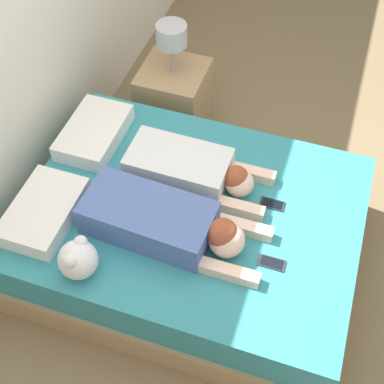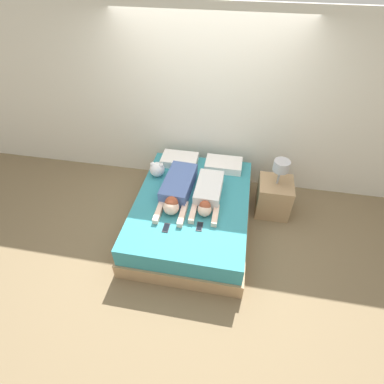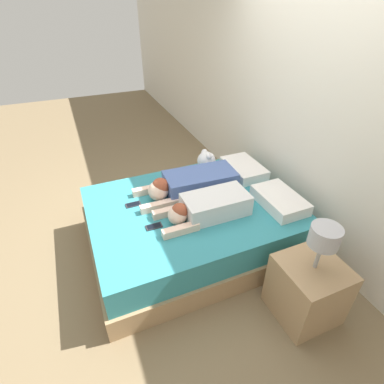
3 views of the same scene
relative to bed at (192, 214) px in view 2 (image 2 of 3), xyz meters
name	(u,v)px [view 2 (image 2 of 3)]	position (x,y,z in m)	size (l,w,h in m)	color
ground_plane	(192,225)	(0.00, 0.00, -0.25)	(12.00, 12.00, 0.00)	#7F6B4C
wall_back	(207,105)	(0.00, 1.17, 1.05)	(12.00, 0.06, 2.60)	silver
bed	(192,214)	(0.00, 0.00, 0.00)	(1.56, 2.03, 0.50)	tan
pillow_head_left	(180,160)	(-0.34, 0.78, 0.31)	(0.54, 0.34, 0.12)	white
pillow_head_right	(224,165)	(0.34, 0.78, 0.31)	(0.54, 0.34, 0.12)	white
person_left	(177,189)	(-0.22, 0.07, 0.36)	(0.40, 1.06, 0.23)	#4C66A5
person_right	(208,194)	(0.20, 0.07, 0.35)	(0.35, 0.88, 0.20)	silver
cell_phone_left	(166,228)	(-0.22, -0.53, 0.26)	(0.07, 0.15, 0.01)	#2D2D33
cell_phone_right	(200,227)	(0.18, -0.44, 0.26)	(0.07, 0.15, 0.01)	#2D2D33
plush_toy	(157,169)	(-0.59, 0.43, 0.37)	(0.21, 0.21, 0.22)	white
nightstand	(274,195)	(1.12, 0.52, 0.05)	(0.48, 0.48, 0.92)	tan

